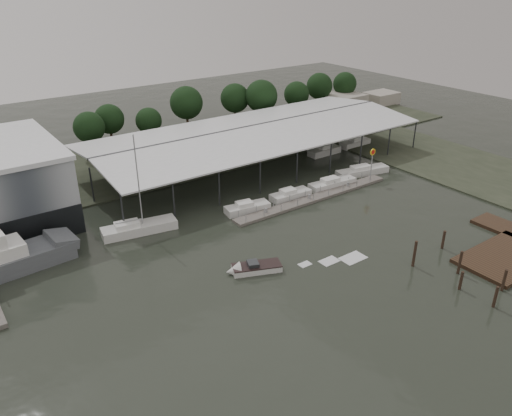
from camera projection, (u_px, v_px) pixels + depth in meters
ground at (276, 259)px, 59.04m from camera, size 200.00×200.00×0.00m
land_strip_far at (133, 159)px, 89.74m from camera, size 140.00×30.00×0.30m
land_strip_east at (438, 159)px, 90.06m from camera, size 20.00×60.00×0.30m
covered_boat_shed at (255, 129)px, 85.86m from camera, size 58.24×24.00×6.96m
floating_dock at (314, 198)px, 74.19m from camera, size 28.00×2.00×1.40m
shell_fuel_sign at (372, 158)px, 78.91m from camera, size 1.10×0.18×5.55m
boardwalk_platform at (512, 249)px, 60.73m from camera, size 15.00×12.00×0.50m
distant_commercial_buildings at (354, 101)px, 122.10m from camera, size 22.00×8.00×4.00m
grey_trawler at (0, 261)px, 55.52m from camera, size 16.75×5.68×8.84m
white_sailboat at (138, 228)px, 64.63m from camera, size 9.90×4.22×13.34m
speedboat_underway at (252, 268)px, 56.36m from camera, size 16.48×7.94×2.00m
moored_cruiser_0 at (247, 208)px, 70.27m from camera, size 6.69×3.21×1.70m
moored_cruiser_1 at (290, 195)px, 74.27m from camera, size 6.50×2.49×1.70m
moored_cruiser_2 at (332, 183)px, 78.24m from camera, size 8.18×2.80×1.70m
moored_cruiser_3 at (362, 171)px, 83.10m from camera, size 9.60×4.01×1.70m
mooring_pilings at (459, 269)px, 55.00m from camera, size 6.56×10.62×3.89m
horizon_tree_line at (236, 100)px, 105.33m from camera, size 68.97×12.11×10.21m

